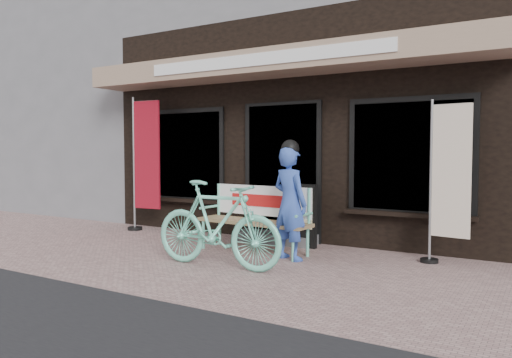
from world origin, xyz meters
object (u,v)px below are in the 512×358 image
Objects in this scene: bench at (257,213)px; nobori_red at (145,162)px; menu_stand at (302,215)px; person at (290,201)px; nobori_cream at (448,180)px; bicycle at (217,224)px.

bench is 2.78m from nobori_red.
bench is 1.85× the size of menu_stand.
person reaches higher than bench.
nobori_cream is at bearing 15.31° from bench.
nobori_cream reaches higher than bicycle.
person is 1.68× the size of menu_stand.
person is at bearing -17.91° from nobori_red.
person reaches higher than menu_stand.
bicycle is at bearing -137.93° from nobori_cream.
menu_stand is at bearing -174.68° from nobori_cream.
bench is at bearing 2.69° from bicycle.
nobori_red reaches higher than bicycle.
menu_stand is (-2.05, 0.11, -0.59)m from nobori_cream.
bicycle is 1.89× the size of menu_stand.
nobori_cream is (2.46, 0.49, 0.52)m from bench.
bench is at bearing -16.09° from nobori_red.
bench is 0.73× the size of nobori_red.
bench is at bearing -160.32° from nobori_cream.
bicycle is at bearing -95.92° from menu_stand.
bench is 0.72m from person.
menu_stand is (3.05, 0.07, -0.75)m from nobori_red.
person is 0.92m from menu_stand.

